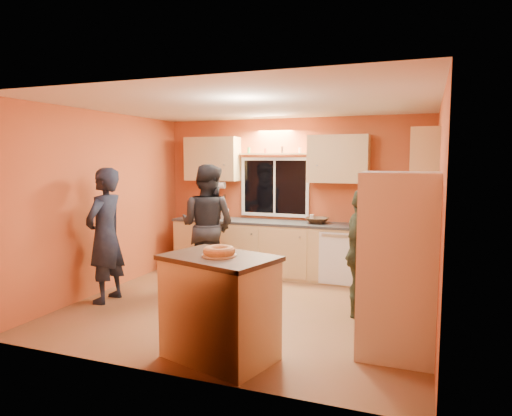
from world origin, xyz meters
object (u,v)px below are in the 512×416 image
at_px(refrigerator, 398,264).
at_px(person_right, 361,253).
at_px(island, 220,307).
at_px(person_center, 207,226).
at_px(person_left, 105,235).

xyz_separation_m(refrigerator, person_right, (-0.49, 0.97, -0.12)).
relative_size(island, person_center, 0.65).
height_order(island, person_center, person_center).
height_order(person_left, person_center, person_center).
height_order(refrigerator, person_right, refrigerator).
xyz_separation_m(person_center, person_right, (2.36, -0.56, -0.14)).
bearing_deg(person_left, island, 61.18).
height_order(refrigerator, person_center, person_center).
distance_m(person_left, person_center, 1.50).
bearing_deg(person_center, island, 122.05).
relative_size(person_left, person_center, 0.98).
bearing_deg(refrigerator, person_right, 116.74).
distance_m(refrigerator, person_left, 3.81).
bearing_deg(person_right, island, 151.90).
xyz_separation_m(person_left, person_right, (3.30, 0.60, -0.12)).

